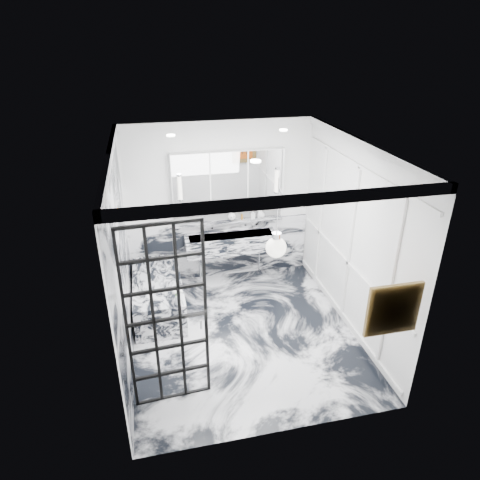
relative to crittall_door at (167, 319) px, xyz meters
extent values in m
plane|color=silver|center=(1.10, 1.02, -1.16)|extent=(3.60, 3.60, 0.00)
plane|color=white|center=(1.10, 1.02, 1.64)|extent=(3.60, 3.60, 0.00)
plane|color=white|center=(1.10, 2.82, 0.24)|extent=(3.60, 0.00, 3.60)
plane|color=white|center=(1.10, -0.78, 0.24)|extent=(3.60, 0.00, 3.60)
plane|color=white|center=(-0.50, 1.02, 0.24)|extent=(0.00, 3.60, 3.60)
plane|color=white|center=(2.70, 1.02, 0.24)|extent=(0.00, 3.60, 3.60)
cube|color=silver|center=(1.10, 2.80, -0.64)|extent=(3.18, 0.05, 1.05)
cube|color=silver|center=(-0.48, 1.02, 0.18)|extent=(0.02, 3.56, 2.68)
cube|color=white|center=(2.68, 1.02, 0.14)|extent=(0.03, 3.40, 2.30)
imported|color=#8C5919|center=(1.80, 2.73, 0.03)|extent=(0.09, 0.09, 0.20)
imported|color=#4C4C51|center=(1.67, 2.73, 0.01)|extent=(0.07, 0.07, 0.16)
imported|color=silver|center=(1.82, 2.73, 0.01)|extent=(0.17, 0.17, 0.17)
sphere|color=white|center=(1.30, 2.73, 0.00)|extent=(0.14, 0.14, 0.14)
cylinder|color=#8C5919|center=(1.48, 2.73, -0.02)|extent=(0.04, 0.04, 0.10)
cylinder|color=silver|center=(0.19, 1.18, -0.55)|extent=(0.08, 0.08, 0.12)
cube|color=#D14915|center=(2.30, -0.74, 0.29)|extent=(0.50, 0.05, 0.50)
sphere|color=white|center=(1.20, -0.10, 0.82)|extent=(0.22, 0.22, 0.22)
cube|color=silver|center=(1.25, 2.58, -0.43)|extent=(1.60, 0.45, 0.30)
cube|color=silver|center=(1.25, 2.74, -0.09)|extent=(1.90, 0.14, 0.04)
cube|color=white|center=(1.25, 2.80, 0.04)|extent=(1.90, 0.03, 0.23)
cube|color=white|center=(1.25, 2.75, 0.66)|extent=(1.90, 0.16, 1.00)
cylinder|color=white|center=(0.43, 2.65, 0.62)|extent=(0.07, 0.07, 0.40)
cylinder|color=white|center=(2.07, 2.65, 0.62)|extent=(0.07, 0.07, 0.40)
cube|color=silver|center=(-0.07, 1.92, -0.89)|extent=(0.75, 1.65, 0.55)
camera|label=1|loc=(-0.06, -3.98, 2.88)|focal=32.00mm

